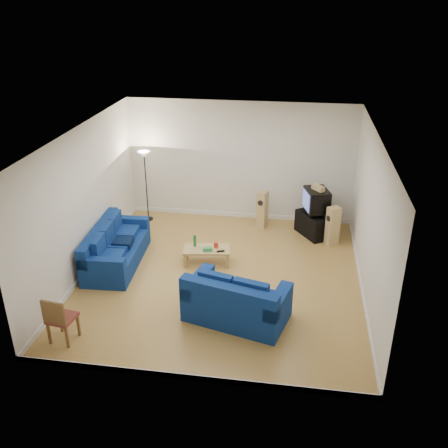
# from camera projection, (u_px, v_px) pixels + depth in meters

# --- Properties ---
(room) EXTENTS (6.01, 6.51, 3.21)m
(room) POSITION_uv_depth(u_px,v_px,m) (221.00, 213.00, 10.30)
(room) COLOR olive
(room) RESTS_ON ground
(sofa_three_seat) EXTENTS (1.13, 2.37, 0.89)m
(sofa_three_seat) POSITION_uv_depth(u_px,v_px,m) (114.00, 250.00, 11.38)
(sofa_three_seat) COLOR navy
(sofa_three_seat) RESTS_ON ground
(sofa_loveseat) EXTENTS (2.09, 1.51, 0.94)m
(sofa_loveseat) POSITION_uv_depth(u_px,v_px,m) (235.00, 304.00, 9.39)
(sofa_loveseat) COLOR navy
(sofa_loveseat) RESTS_ON ground
(coffee_table) EXTENTS (1.12, 0.66, 0.38)m
(coffee_table) POSITION_uv_depth(u_px,v_px,m) (207.00, 251.00, 11.37)
(coffee_table) COLOR tan
(coffee_table) RESTS_ON ground
(bottle) EXTENTS (0.08, 0.08, 0.28)m
(bottle) POSITION_uv_depth(u_px,v_px,m) (195.00, 241.00, 11.39)
(bottle) COLOR #197233
(bottle) RESTS_ON coffee_table
(tissue_box) EXTENTS (0.22, 0.16, 0.08)m
(tissue_box) POSITION_uv_depth(u_px,v_px,m) (208.00, 249.00, 11.23)
(tissue_box) COLOR green
(tissue_box) RESTS_ON coffee_table
(red_canister) EXTENTS (0.11, 0.11, 0.14)m
(red_canister) POSITION_uv_depth(u_px,v_px,m) (216.00, 245.00, 11.35)
(red_canister) COLOR red
(red_canister) RESTS_ON coffee_table
(remote) EXTENTS (0.19, 0.12, 0.02)m
(remote) POSITION_uv_depth(u_px,v_px,m) (221.00, 251.00, 11.20)
(remote) COLOR black
(remote) RESTS_ON coffee_table
(tv_stand) EXTENTS (0.96, 1.08, 0.58)m
(tv_stand) POSITION_uv_depth(u_px,v_px,m) (313.00, 224.00, 12.72)
(tv_stand) COLOR black
(tv_stand) RESTS_ON ground
(av_receiver) EXTENTS (0.54, 0.56, 0.10)m
(av_receiver) POSITION_uv_depth(u_px,v_px,m) (313.00, 212.00, 12.61)
(av_receiver) COLOR black
(av_receiver) RESTS_ON tv_stand
(television) EXTENTS (0.70, 0.83, 0.55)m
(television) POSITION_uv_depth(u_px,v_px,m) (316.00, 200.00, 12.46)
(television) COLOR black
(television) RESTS_ON av_receiver
(centre_speaker) EXTENTS (0.34, 0.37, 0.13)m
(centre_speaker) POSITION_uv_depth(u_px,v_px,m) (318.00, 188.00, 12.28)
(centre_speaker) COLOR tan
(centre_speaker) RESTS_ON television
(speaker_left) EXTENTS (0.31, 0.35, 1.00)m
(speaker_left) POSITION_uv_depth(u_px,v_px,m) (262.00, 209.00, 13.07)
(speaker_left) COLOR tan
(speaker_left) RESTS_ON ground
(speaker_right) EXTENTS (0.37, 0.35, 0.98)m
(speaker_right) POSITION_uv_depth(u_px,v_px,m) (333.00, 226.00, 12.17)
(speaker_right) COLOR tan
(speaker_right) RESTS_ON ground
(floor_lamp) EXTENTS (0.33, 0.33, 1.93)m
(floor_lamp) POSITION_uv_depth(u_px,v_px,m) (145.00, 164.00, 13.03)
(floor_lamp) COLOR black
(floor_lamp) RESTS_ON ground
(dining_chair) EXTENTS (0.51, 0.51, 0.93)m
(dining_chair) POSITION_uv_depth(u_px,v_px,m) (59.00, 318.00, 8.73)
(dining_chair) COLOR brown
(dining_chair) RESTS_ON ground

